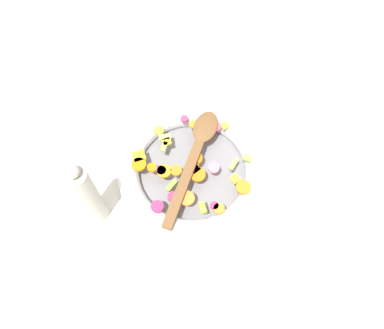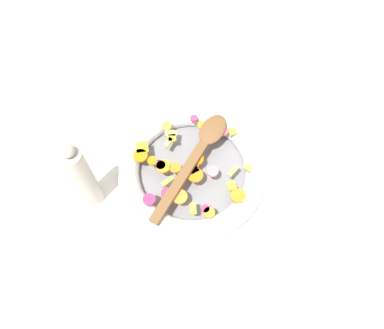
{
  "view_description": "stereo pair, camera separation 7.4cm",
  "coord_description": "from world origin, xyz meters",
  "views": [
    {
      "loc": [
        0.17,
        0.35,
        0.81
      ],
      "look_at": [
        0.0,
        0.0,
        0.05
      ],
      "focal_mm": 35.0,
      "sensor_mm": 36.0,
      "label": 1
    },
    {
      "loc": [
        0.1,
        0.38,
        0.81
      ],
      "look_at": [
        0.0,
        0.0,
        0.05
      ],
      "focal_mm": 35.0,
      "sensor_mm": 36.0,
      "label": 2
    }
  ],
  "objects": [
    {
      "name": "chopped_vegetables",
      "position": [
        0.01,
        0.0,
        0.05
      ],
      "size": [
        0.27,
        0.27,
        0.01
      ],
      "color": "orange",
      "rests_on": "skillet"
    },
    {
      "name": "skillet",
      "position": [
        0.0,
        0.0,
        0.02
      ],
      "size": [
        0.35,
        0.35,
        0.05
      ],
      "color": "slate",
      "rests_on": "ground_plane"
    },
    {
      "name": "wooden_spoon",
      "position": [
        -0.02,
        -0.02,
        0.06
      ],
      "size": [
        0.24,
        0.25,
        0.01
      ],
      "color": "brown",
      "rests_on": "chopped_vegetables"
    },
    {
      "name": "ground_plane",
      "position": [
        0.0,
        0.0,
        0.0
      ],
      "size": [
        4.0,
        4.0,
        0.0
      ],
      "primitive_type": "plane",
      "color": "silver"
    },
    {
      "name": "pepper_mill",
      "position": [
        0.24,
        -0.0,
        0.11
      ],
      "size": [
        0.05,
        0.05,
        0.23
      ],
      "color": "#B2ADA3",
      "rests_on": "ground_plane"
    }
  ]
}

